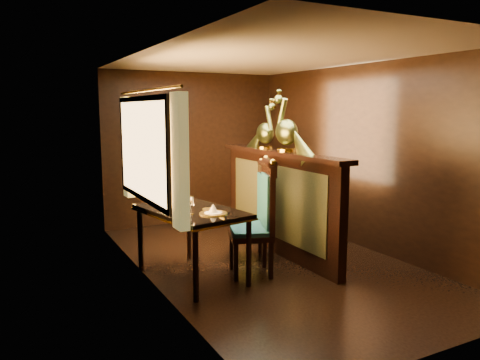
{
  "coord_description": "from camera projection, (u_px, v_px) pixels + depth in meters",
  "views": [
    {
      "loc": [
        -2.93,
        -4.81,
        1.88
      ],
      "look_at": [
        -0.23,
        0.35,
        1.01
      ],
      "focal_mm": 35.0,
      "sensor_mm": 36.0,
      "label": 1
    }
  ],
  "objects": [
    {
      "name": "room_shell",
      "position": [
        263.0,
        135.0,
        5.58
      ],
      "size": [
        3.04,
        5.04,
        2.52
      ],
      "color": "black",
      "rests_on": "ground"
    },
    {
      "name": "peacock_left",
      "position": [
        287.0,
        121.0,
        5.85
      ],
      "size": [
        0.25,
        0.66,
        0.78
      ],
      "primitive_type": null,
      "color": "#174534",
      "rests_on": "partition"
    },
    {
      "name": "peacock_right",
      "position": [
        265.0,
        124.0,
        6.32
      ],
      "size": [
        0.21,
        0.57,
        0.67
      ],
      "primitive_type": null,
      "color": "#174534",
      "rests_on": "partition"
    },
    {
      "name": "dining_table",
      "position": [
        191.0,
        215.0,
        5.21
      ],
      "size": [
        1.04,
        1.47,
        0.99
      ],
      "rotation": [
        0.0,
        0.0,
        0.18
      ],
      "color": "black",
      "rests_on": "ground"
    },
    {
      "name": "ground",
      "position": [
        269.0,
        262.0,
        5.84
      ],
      "size": [
        5.0,
        5.0,
        0.0
      ],
      "primitive_type": "plane",
      "color": "black",
      "rests_on": "ground"
    },
    {
      "name": "chair_left",
      "position": [
        262.0,
        214.0,
        5.35
      ],
      "size": [
        0.63,
        0.64,
        1.36
      ],
      "rotation": [
        0.0,
        0.0,
        -0.35
      ],
      "color": "black",
      "rests_on": "ground"
    },
    {
      "name": "partition",
      "position": [
        279.0,
        200.0,
        6.14
      ],
      "size": [
        0.26,
        2.7,
        1.36
      ],
      "color": "black",
      "rests_on": "ground"
    },
    {
      "name": "chair_right",
      "position": [
        257.0,
        208.0,
        5.91
      ],
      "size": [
        0.6,
        0.61,
        1.27
      ],
      "rotation": [
        0.0,
        0.0,
        -0.38
      ],
      "color": "black",
      "rests_on": "ground"
    }
  ]
}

